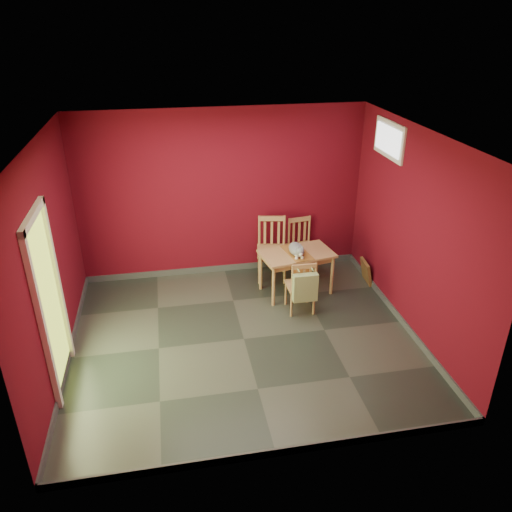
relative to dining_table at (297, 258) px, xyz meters
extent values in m
plane|color=#2D342D|center=(-1.00, -1.10, -0.59)|extent=(4.50, 4.50, 0.00)
plane|color=#5B0916|center=(-1.00, 0.90, 0.76)|extent=(4.50, 0.00, 4.50)
plane|color=#5B0916|center=(-1.00, -3.10, 0.76)|extent=(4.50, 0.00, 4.50)
plane|color=#5B0916|center=(-3.25, -1.10, 0.76)|extent=(0.00, 4.00, 4.00)
plane|color=#5B0916|center=(1.25, -1.10, 0.76)|extent=(0.00, 4.00, 4.00)
plane|color=white|center=(-1.00, -1.10, 2.11)|extent=(4.50, 4.50, 0.00)
cube|color=#3F4244|center=(-1.00, 0.89, -0.54)|extent=(4.50, 0.02, 0.10)
cube|color=#3F4244|center=(-1.00, -3.09, -0.54)|extent=(4.50, 0.02, 0.10)
cube|color=#3F4244|center=(-3.24, -1.10, -0.54)|extent=(0.03, 4.00, 0.10)
cube|color=#3F4244|center=(1.24, -1.10, -0.54)|extent=(0.03, 4.00, 0.10)
cube|color=#B7D838|center=(-3.24, -1.50, 0.44)|extent=(0.02, 0.85, 2.05)
cube|color=white|center=(-3.22, -1.97, 0.48)|extent=(0.06, 0.08, 2.13)
cube|color=white|center=(-3.22, -1.04, 0.48)|extent=(0.06, 0.08, 2.13)
cube|color=white|center=(-3.22, -1.50, 1.50)|extent=(0.06, 1.01, 0.08)
cube|color=white|center=(1.23, -0.10, 1.76)|extent=(0.03, 0.90, 0.50)
cube|color=white|center=(1.21, -0.10, 1.76)|extent=(0.02, 0.76, 0.36)
cube|color=silver|center=(0.60, 0.89, -0.29)|extent=(0.08, 0.02, 0.12)
cube|color=tan|center=(0.00, 0.00, 0.07)|extent=(1.17, 0.80, 0.04)
cube|color=tan|center=(0.00, 0.00, 0.00)|extent=(1.04, 0.68, 0.09)
cylinder|color=tan|center=(-0.43, -0.34, -0.27)|extent=(0.05, 0.05, 0.64)
cylinder|color=tan|center=(-0.52, 0.17, -0.27)|extent=(0.05, 0.05, 0.64)
cylinder|color=tan|center=(0.52, -0.17, -0.27)|extent=(0.05, 0.05, 0.64)
cylinder|color=tan|center=(0.43, 0.34, -0.27)|extent=(0.05, 0.05, 0.64)
cube|color=#955C26|center=(0.00, 0.00, 0.09)|extent=(0.40, 0.66, 0.01)
cube|color=#955C26|center=(0.00, -0.31, -0.07)|extent=(0.30, 0.06, 0.31)
cube|color=tan|center=(-0.27, 0.51, -0.11)|extent=(0.55, 0.55, 0.04)
cylinder|color=tan|center=(-0.51, 0.35, -0.36)|extent=(0.04, 0.04, 0.46)
cylinder|color=tan|center=(-0.43, 0.75, -0.36)|extent=(0.04, 0.04, 0.46)
cylinder|color=tan|center=(-0.11, 0.28, -0.36)|extent=(0.04, 0.04, 0.46)
cylinder|color=tan|center=(-0.04, 0.67, -0.36)|extent=(0.04, 0.04, 0.46)
cylinder|color=tan|center=(-0.43, 0.75, 0.17)|extent=(0.04, 0.04, 0.50)
cylinder|color=tan|center=(-0.04, 0.67, 0.17)|extent=(0.04, 0.04, 0.50)
cube|color=tan|center=(-0.24, 0.71, 0.38)|extent=(0.43, 0.12, 0.08)
cube|color=tan|center=(-0.35, 0.73, 0.12)|extent=(0.04, 0.03, 0.39)
cube|color=tan|center=(-0.24, 0.71, 0.12)|extent=(0.04, 0.03, 0.39)
cube|color=tan|center=(-0.13, 0.69, 0.12)|extent=(0.04, 0.03, 0.39)
cube|color=tan|center=(0.28, 0.63, -0.15)|extent=(0.48, 0.48, 0.04)
cylinder|color=tan|center=(0.13, 0.42, -0.38)|extent=(0.04, 0.04, 0.41)
cylinder|color=tan|center=(0.07, 0.78, -0.38)|extent=(0.04, 0.04, 0.41)
cylinder|color=tan|center=(0.49, 0.47, -0.38)|extent=(0.04, 0.04, 0.41)
cylinder|color=tan|center=(0.43, 0.83, -0.38)|extent=(0.04, 0.04, 0.41)
cylinder|color=tan|center=(0.07, 0.78, 0.09)|extent=(0.04, 0.04, 0.45)
cylinder|color=tan|center=(0.43, 0.83, 0.09)|extent=(0.04, 0.04, 0.45)
cube|color=tan|center=(0.25, 0.81, 0.28)|extent=(0.39, 0.09, 0.07)
cube|color=tan|center=(0.15, 0.79, 0.05)|extent=(0.04, 0.03, 0.35)
cube|color=tan|center=(0.25, 0.81, 0.05)|extent=(0.04, 0.03, 0.35)
cube|color=tan|center=(0.35, 0.82, 0.05)|extent=(0.04, 0.03, 0.35)
cube|color=tan|center=(-0.08, -0.52, -0.19)|extent=(0.39, 0.39, 0.04)
cylinder|color=tan|center=(0.09, -0.35, -0.40)|extent=(0.03, 0.03, 0.38)
cylinder|color=tan|center=(0.09, -0.68, -0.40)|extent=(0.03, 0.03, 0.38)
cylinder|color=tan|center=(-0.24, -0.35, -0.40)|extent=(0.03, 0.03, 0.38)
cylinder|color=tan|center=(-0.24, -0.68, -0.40)|extent=(0.03, 0.03, 0.38)
cylinder|color=tan|center=(0.09, -0.68, 0.04)|extent=(0.03, 0.03, 0.42)
cylinder|color=tan|center=(-0.24, -0.68, 0.04)|extent=(0.03, 0.03, 0.42)
cube|color=tan|center=(-0.08, -0.68, 0.21)|extent=(0.35, 0.03, 0.06)
cube|color=tan|center=(0.01, -0.68, 0.00)|extent=(0.03, 0.02, 0.32)
cube|color=tan|center=(-0.08, -0.68, 0.00)|extent=(0.03, 0.02, 0.32)
cube|color=tan|center=(-0.17, -0.68, 0.00)|extent=(0.03, 0.02, 0.32)
cube|color=#8EA166|center=(-0.08, -0.76, -0.08)|extent=(0.35, 0.11, 0.41)
cylinder|color=#8EA166|center=(-0.18, -0.70, 0.18)|extent=(0.02, 0.17, 0.02)
cylinder|color=#8EA166|center=(0.02, -0.70, 0.18)|extent=(0.02, 0.17, 0.02)
cube|color=brown|center=(1.19, 0.09, -0.40)|extent=(0.15, 0.38, 0.37)
cube|color=black|center=(1.18, 0.09, -0.40)|extent=(0.10, 0.26, 0.26)
camera|label=1|loc=(-1.85, -6.53, 3.37)|focal=35.00mm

